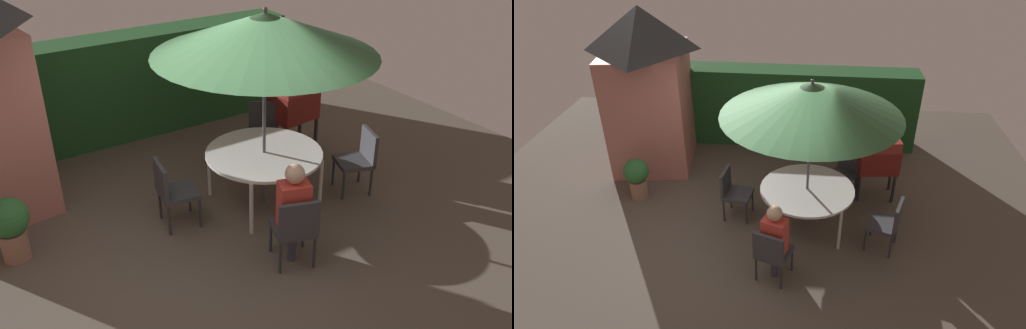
{
  "view_description": "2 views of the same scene",
  "coord_description": "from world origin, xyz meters",
  "views": [
    {
      "loc": [
        -2.59,
        -4.77,
        4.02
      ],
      "look_at": [
        0.56,
        0.1,
        0.83
      ],
      "focal_mm": 38.05,
      "sensor_mm": 36.0,
      "label": 1
    },
    {
      "loc": [
        0.91,
        -5.68,
        4.88
      ],
      "look_at": [
        0.32,
        0.24,
        1.3
      ],
      "focal_mm": 31.66,
      "sensor_mm": 36.0,
      "label": 2
    }
  ],
  "objects": [
    {
      "name": "chair_toward_house",
      "position": [
        -0.36,
        0.61,
        0.52
      ],
      "size": [
        0.52,
        0.52,
        0.9
      ],
      "color": "#38383D",
      "rests_on": "ground"
    },
    {
      "name": "potted_plant_by_shed",
      "position": [
        -2.19,
        0.97,
        0.47
      ],
      "size": [
        0.46,
        0.46,
        0.8
      ],
      "color": "#936651",
      "rests_on": "ground"
    },
    {
      "name": "chair_near_shed",
      "position": [
        0.45,
        -0.87,
        0.52
      ],
      "size": [
        0.59,
        0.59,
        0.9
      ],
      "color": "#38383D",
      "rests_on": "ground"
    },
    {
      "name": "chair_toward_hedge",
      "position": [
        1.6,
        1.49,
        0.52
      ],
      "size": [
        0.64,
        0.64,
        0.9
      ],
      "color": "#38383D",
      "rests_on": "ground"
    },
    {
      "name": "chair_far_side",
      "position": [
        2.19,
        -0.01,
        0.52
      ],
      "size": [
        0.59,
        0.59,
        0.9
      ],
      "color": "#38383D",
      "rests_on": "ground"
    },
    {
      "name": "patio_table",
      "position": [
        0.91,
        0.44,
        0.71
      ],
      "size": [
        1.54,
        1.54,
        0.76
      ],
      "color": "white",
      "rests_on": "ground"
    },
    {
      "name": "person_in_red",
      "position": [
        0.48,
        -0.79,
        0.78
      ],
      "size": [
        0.4,
        0.34,
        1.26
      ],
      "color": "#CC3D33",
      "rests_on": "ground"
    },
    {
      "name": "ground_plane",
      "position": [
        0.0,
        0.0,
        0.0
      ],
      "size": [
        11.0,
        11.0,
        0.0
      ],
      "primitive_type": "plane",
      "color": "brown"
    },
    {
      "name": "patio_umbrella",
      "position": [
        0.91,
        0.44,
        2.31
      ],
      "size": [
        2.74,
        2.74,
        2.62
      ],
      "color": "#4C4C51",
      "rests_on": "ground"
    },
    {
      "name": "garden_shed",
      "position": [
        -2.3,
        2.4,
        1.62
      ],
      "size": [
        1.79,
        2.04,
        3.17
      ],
      "color": "#B26B60",
      "rests_on": "ground"
    },
    {
      "name": "bbq_grill",
      "position": [
        2.15,
        1.49,
        0.85
      ],
      "size": [
        0.76,
        0.58,
        1.2
      ],
      "color": "maroon",
      "rests_on": "ground"
    },
    {
      "name": "hedge_backdrop",
      "position": [
        0.0,
        3.5,
        0.85
      ],
      "size": [
        6.29,
        0.69,
        1.7
      ],
      "color": "#1E4C23",
      "rests_on": "ground"
    }
  ]
}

